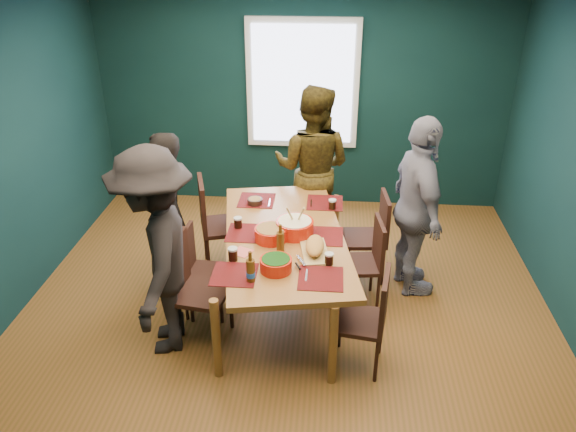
# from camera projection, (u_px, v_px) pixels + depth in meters

# --- Properties ---
(room) EXTENTS (5.01, 5.01, 2.71)m
(room) POSITION_uv_depth(u_px,v_px,m) (287.00, 169.00, 4.86)
(room) COLOR brown
(room) RESTS_ON ground
(dining_table) EXTENTS (1.38, 2.22, 0.79)m
(dining_table) POSITION_uv_depth(u_px,v_px,m) (285.00, 242.00, 5.05)
(dining_table) COLOR olive
(dining_table) RESTS_ON floor
(chair_left_far) EXTENTS (0.57, 0.57, 1.02)m
(chair_left_far) POSITION_uv_depth(u_px,v_px,m) (214.00, 218.00, 5.72)
(chair_left_far) COLOR black
(chair_left_far) RESTS_ON floor
(chair_left_mid) EXTENTS (0.41, 0.41, 0.85)m
(chair_left_mid) POSITION_uv_depth(u_px,v_px,m) (198.00, 265.00, 5.11)
(chair_left_mid) COLOR black
(chair_left_mid) RESTS_ON floor
(chair_left_near) EXTENTS (0.50, 0.50, 0.98)m
(chair_left_near) POSITION_uv_depth(u_px,v_px,m) (190.00, 282.00, 4.73)
(chair_left_near) COLOR black
(chair_left_near) RESTS_ON floor
(chair_right_far) EXTENTS (0.45, 0.45, 0.91)m
(chair_right_far) POSITION_uv_depth(u_px,v_px,m) (374.00, 231.00, 5.62)
(chair_right_far) COLOR black
(chair_right_far) RESTS_ON floor
(chair_right_mid) EXTENTS (0.44, 0.44, 0.87)m
(chair_right_mid) POSITION_uv_depth(u_px,v_px,m) (368.00, 257.00, 5.23)
(chair_right_mid) COLOR black
(chair_right_mid) RESTS_ON floor
(chair_right_near) EXTENTS (0.46, 0.46, 0.89)m
(chair_right_near) POSITION_uv_depth(u_px,v_px,m) (370.00, 314.00, 4.43)
(chair_right_near) COLOR black
(chair_right_near) RESTS_ON floor
(person_far_left) EXTENTS (0.51, 0.66, 1.60)m
(person_far_left) POSITION_uv_depth(u_px,v_px,m) (167.00, 213.00, 5.37)
(person_far_left) COLOR black
(person_far_left) RESTS_ON floor
(person_back) EXTENTS (1.01, 0.86, 1.81)m
(person_back) POSITION_uv_depth(u_px,v_px,m) (312.00, 168.00, 6.09)
(person_back) COLOR black
(person_back) RESTS_ON floor
(person_right) EXTENTS (0.64, 1.11, 1.78)m
(person_right) POSITION_uv_depth(u_px,v_px,m) (417.00, 209.00, 5.25)
(person_right) COLOR silver
(person_right) RESTS_ON floor
(person_near_left) EXTENTS (0.85, 1.26, 1.80)m
(person_near_left) POSITION_uv_depth(u_px,v_px,m) (157.00, 253.00, 4.51)
(person_near_left) COLOR black
(person_near_left) RESTS_ON floor
(bowl_salad) EXTENTS (0.29, 0.29, 0.12)m
(bowl_salad) POSITION_uv_depth(u_px,v_px,m) (271.00, 234.00, 4.90)
(bowl_salad) COLOR red
(bowl_salad) RESTS_ON dining_table
(bowl_dumpling) EXTENTS (0.34, 0.34, 0.31)m
(bowl_dumpling) POSITION_uv_depth(u_px,v_px,m) (295.00, 227.00, 4.99)
(bowl_dumpling) COLOR red
(bowl_dumpling) RESTS_ON dining_table
(bowl_herbs) EXTENTS (0.26, 0.26, 0.11)m
(bowl_herbs) POSITION_uv_depth(u_px,v_px,m) (276.00, 264.00, 4.47)
(bowl_herbs) COLOR red
(bowl_herbs) RESTS_ON dining_table
(cutting_board) EXTENTS (0.30, 0.54, 0.12)m
(cutting_board) POSITION_uv_depth(u_px,v_px,m) (315.00, 247.00, 4.72)
(cutting_board) COLOR tan
(cutting_board) RESTS_ON dining_table
(small_bowl) EXTENTS (0.15, 0.15, 0.06)m
(small_bowl) POSITION_uv_depth(u_px,v_px,m) (255.00, 201.00, 5.55)
(small_bowl) COLOR black
(small_bowl) RESTS_ON dining_table
(beer_bottle_a) EXTENTS (0.07, 0.07, 0.27)m
(beer_bottle_a) POSITION_uv_depth(u_px,v_px,m) (251.00, 271.00, 4.32)
(beer_bottle_a) COLOR #482C0C
(beer_bottle_a) RESTS_ON dining_table
(beer_bottle_b) EXTENTS (0.07, 0.07, 0.26)m
(beer_bottle_b) POSITION_uv_depth(u_px,v_px,m) (280.00, 242.00, 4.70)
(beer_bottle_b) COLOR #482C0C
(beer_bottle_b) RESTS_ON dining_table
(cola_glass_a) EXTENTS (0.08, 0.08, 0.11)m
(cola_glass_a) POSITION_uv_depth(u_px,v_px,m) (233.00, 253.00, 4.61)
(cola_glass_a) COLOR black
(cola_glass_a) RESTS_ON dining_table
(cola_glass_b) EXTENTS (0.07, 0.07, 0.10)m
(cola_glass_b) POSITION_uv_depth(u_px,v_px,m) (329.00, 258.00, 4.55)
(cola_glass_b) COLOR black
(cola_glass_b) RESTS_ON dining_table
(cola_glass_c) EXTENTS (0.07, 0.07, 0.10)m
(cola_glass_c) POSITION_uv_depth(u_px,v_px,m) (332.00, 204.00, 5.44)
(cola_glass_c) COLOR black
(cola_glass_c) RESTS_ON dining_table
(cola_glass_d) EXTENTS (0.08, 0.08, 0.11)m
(cola_glass_d) POSITION_uv_depth(u_px,v_px,m) (238.00, 222.00, 5.10)
(cola_glass_d) COLOR black
(cola_glass_d) RESTS_ON dining_table
(napkin_a) EXTENTS (0.19, 0.19, 0.00)m
(napkin_a) POSITION_uv_depth(u_px,v_px,m) (326.00, 231.00, 5.07)
(napkin_a) COLOR #DB5E5C
(napkin_a) RESTS_ON dining_table
(napkin_b) EXTENTS (0.19, 0.19, 0.00)m
(napkin_b) POSITION_uv_depth(u_px,v_px,m) (242.00, 252.00, 4.75)
(napkin_b) COLOR #DB5E5C
(napkin_b) RESTS_ON dining_table
(napkin_c) EXTENTS (0.16, 0.16, 0.00)m
(napkin_c) POSITION_uv_depth(u_px,v_px,m) (325.00, 284.00, 4.32)
(napkin_c) COLOR #DB5E5C
(napkin_c) RESTS_ON dining_table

